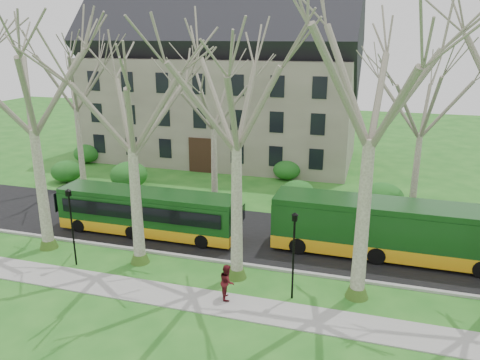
# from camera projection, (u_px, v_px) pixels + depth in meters

# --- Properties ---
(ground) EXTENTS (120.00, 120.00, 0.00)m
(ground) POSITION_uv_depth(u_px,v_px,m) (185.00, 271.00, 25.00)
(ground) COLOR #20651D
(ground) RESTS_ON ground
(sidewalk) EXTENTS (70.00, 2.00, 0.06)m
(sidewalk) POSITION_uv_depth(u_px,v_px,m) (164.00, 294.00, 22.70)
(sidewalk) COLOR gray
(sidewalk) RESTS_ON ground
(road) EXTENTS (80.00, 8.00, 0.06)m
(road) POSITION_uv_depth(u_px,v_px,m) (218.00, 231.00, 30.03)
(road) COLOR black
(road) RESTS_ON ground
(curb) EXTENTS (80.00, 0.25, 0.14)m
(curb) POSITION_uv_depth(u_px,v_px,m) (195.00, 258.00, 26.35)
(curb) COLOR #A5A39E
(curb) RESTS_ON ground
(building) EXTENTS (26.50, 12.20, 16.00)m
(building) POSITION_uv_depth(u_px,v_px,m) (221.00, 77.00, 46.21)
(building) COLOR slate
(building) RESTS_ON ground
(tree_row_verge) EXTENTS (49.00, 7.00, 14.00)m
(tree_row_verge) POSITION_uv_depth(u_px,v_px,m) (182.00, 142.00, 23.20)
(tree_row_verge) COLOR gray
(tree_row_verge) RESTS_ON ground
(tree_row_far) EXTENTS (33.00, 7.00, 12.00)m
(tree_row_far) POSITION_uv_depth(u_px,v_px,m) (224.00, 123.00, 33.65)
(tree_row_far) COLOR gray
(tree_row_far) RESTS_ON ground
(lamp_row) EXTENTS (36.22, 0.22, 4.30)m
(lamp_row) POSITION_uv_depth(u_px,v_px,m) (175.00, 234.00, 23.32)
(lamp_row) COLOR black
(lamp_row) RESTS_ON ground
(hedges) EXTENTS (30.60, 8.60, 2.00)m
(hedges) POSITION_uv_depth(u_px,v_px,m) (198.00, 175.00, 38.79)
(hedges) COLOR #18541A
(hedges) RESTS_ON ground
(bus_lead) EXTENTS (11.43, 2.39, 2.86)m
(bus_lead) POSITION_uv_depth(u_px,v_px,m) (148.00, 212.00, 29.26)
(bus_lead) COLOR #124014
(bus_lead) RESTS_ON road
(bus_follow) EXTENTS (13.17, 2.82, 3.29)m
(bus_follow) POSITION_uv_depth(u_px,v_px,m) (391.00, 229.00, 26.16)
(bus_follow) COLOR #124014
(bus_follow) RESTS_ON road
(pedestrian_b) EXTENTS (0.91, 1.02, 1.74)m
(pedestrian_b) POSITION_uv_depth(u_px,v_px,m) (227.00, 282.00, 22.11)
(pedestrian_b) COLOR #521218
(pedestrian_b) RESTS_ON sidewalk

